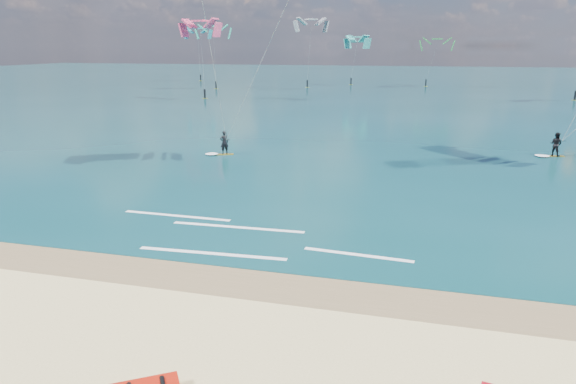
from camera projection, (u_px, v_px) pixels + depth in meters
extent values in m
plane|color=tan|center=(355.00, 126.00, 52.39)|extent=(320.00, 320.00, 0.00)
cube|color=brown|center=(218.00, 279.00, 17.95)|extent=(320.00, 2.40, 0.01)
cube|color=#0B3B3E|center=(393.00, 83.00, 111.96)|extent=(320.00, 200.00, 0.04)
cube|color=yellow|center=(225.00, 154.00, 38.32)|extent=(1.37, 0.88, 0.06)
imported|color=black|center=(224.00, 142.00, 38.08)|extent=(0.75, 0.73, 1.74)
cylinder|color=black|center=(226.00, 140.00, 37.67)|extent=(0.51, 0.24, 0.04)
cube|color=#B5991B|center=(554.00, 156.00, 37.68)|extent=(1.42, 0.69, 0.06)
imported|color=black|center=(556.00, 144.00, 37.44)|extent=(1.06, 1.02, 1.73)
cylinder|color=black|center=(562.00, 141.00, 37.00)|extent=(0.55, 0.15, 0.04)
cube|color=white|center=(358.00, 255.00, 19.93)|extent=(4.30, 0.55, 0.01)
cube|color=white|center=(177.00, 216.00, 24.51)|extent=(5.44, 0.31, 0.01)
cube|color=white|center=(238.00, 227.00, 22.96)|extent=(6.10, 0.46, 0.01)
cube|color=white|center=(212.00, 253.00, 20.06)|extent=(6.01, 0.56, 0.01)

